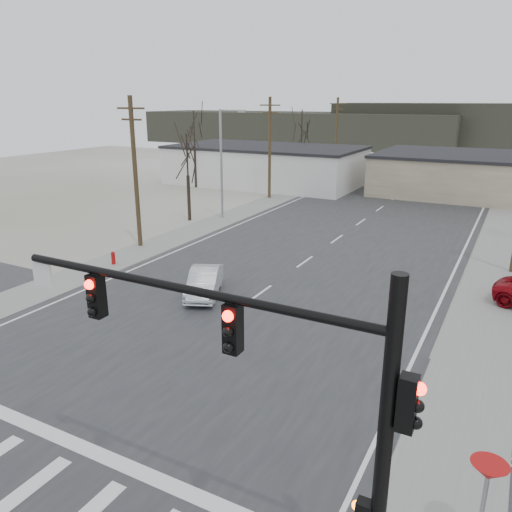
{
  "coord_description": "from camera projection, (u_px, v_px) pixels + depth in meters",
  "views": [
    {
      "loc": [
        11.23,
        -13.58,
        9.75
      ],
      "look_at": [
        0.56,
        6.45,
        2.6
      ],
      "focal_mm": 35.0,
      "sensor_mm": 36.0,
      "label": 1
    }
  ],
  "objects": [
    {
      "name": "ground",
      "position": [
        166.0,
        361.0,
        19.4
      ],
      "size": [
        140.0,
        140.0,
        0.0
      ],
      "primitive_type": "plane",
      "color": "silver",
      "rests_on": "ground"
    },
    {
      "name": "main_road",
      "position": [
        311.0,
        258.0,
        32.02
      ],
      "size": [
        18.0,
        110.0,
        0.05
      ],
      "primitive_type": "cube",
      "color": "#28292B",
      "rests_on": "ground"
    },
    {
      "name": "cross_road",
      "position": [
        165.0,
        361.0,
        19.39
      ],
      "size": [
        90.0,
        10.0,
        0.04
      ],
      "primitive_type": "cube",
      "color": "#28292B",
      "rests_on": "ground"
    },
    {
      "name": "sidewalk_left",
      "position": [
        214.0,
        223.0,
        40.98
      ],
      "size": [
        3.0,
        90.0,
        0.06
      ],
      "primitive_type": "cube",
      "color": "gray",
      "rests_on": "ground"
    },
    {
      "name": "sidewalk_right",
      "position": [
        497.0,
        260.0,
        31.47
      ],
      "size": [
        3.0,
        90.0,
        0.06
      ],
      "primitive_type": "cube",
      "color": "gray",
      "rests_on": "ground"
    },
    {
      "name": "traffic_signal_mast",
      "position": [
        284.0,
        386.0,
        9.23
      ],
      "size": [
        8.95,
        0.43,
        7.2
      ],
      "color": "black",
      "rests_on": "ground"
    },
    {
      "name": "fire_hydrant",
      "position": [
        113.0,
        258.0,
        30.57
      ],
      "size": [
        0.24,
        0.24,
        0.87
      ],
      "color": "#A50C0C",
      "rests_on": "ground"
    },
    {
      "name": "yield_sign",
      "position": [
        488.0,
        475.0,
        10.68
      ],
      "size": [
        0.8,
        0.8,
        2.35
      ],
      "color": "gray",
      "rests_on": "ground"
    },
    {
      "name": "building_left_far",
      "position": [
        266.0,
        165.0,
        59.57
      ],
      "size": [
        22.3,
        12.3,
        4.5
      ],
      "color": "silver",
      "rests_on": "ground"
    },
    {
      "name": "building_right_far",
      "position": [
        508.0,
        176.0,
        51.31
      ],
      "size": [
        26.3,
        14.3,
        4.3
      ],
      "color": "#BDB290",
      "rests_on": "ground"
    },
    {
      "name": "upole_left_b",
      "position": [
        135.0,
        171.0,
        33.09
      ],
      "size": [
        2.2,
        0.3,
        10.0
      ],
      "color": "#463820",
      "rests_on": "ground"
    },
    {
      "name": "upole_left_c",
      "position": [
        270.0,
        147.0,
        49.93
      ],
      "size": [
        2.2,
        0.3,
        10.0
      ],
      "color": "#463820",
      "rests_on": "ground"
    },
    {
      "name": "upole_left_d",
      "position": [
        336.0,
        135.0,
        66.76
      ],
      "size": [
        2.2,
        0.3,
        10.0
      ],
      "color": "#463820",
      "rests_on": "ground"
    },
    {
      "name": "streetlight_main",
      "position": [
        223.0,
        158.0,
        41.24
      ],
      "size": [
        2.4,
        0.25,
        9.0
      ],
      "color": "gray",
      "rests_on": "ground"
    },
    {
      "name": "tree_left_near",
      "position": [
        187.0,
        158.0,
        40.5
      ],
      "size": [
        3.3,
        3.3,
        7.35
      ],
      "color": "#30251D",
      "rests_on": "ground"
    },
    {
      "name": "tree_left_far",
      "position": [
        302.0,
        128.0,
        62.52
      ],
      "size": [
        3.96,
        3.96,
        8.82
      ],
      "color": "#30251D",
      "rests_on": "ground"
    },
    {
      "name": "tree_left_mid",
      "position": [
        194.0,
        132.0,
        56.0
      ],
      "size": [
        3.96,
        3.96,
        8.82
      ],
      "color": "#30251D",
      "rests_on": "ground"
    },
    {
      "name": "hill_left",
      "position": [
        295.0,
        129.0,
        111.49
      ],
      "size": [
        70.0,
        18.0,
        7.0
      ],
      "primitive_type": "cube",
      "color": "#333026",
      "rests_on": "ground"
    },
    {
      "name": "sedan_crossing",
      "position": [
        204.0,
        282.0,
        25.73
      ],
      "size": [
        3.06,
        4.42,
        1.38
      ],
      "primitive_type": "imported",
      "rotation": [
        0.0,
        0.0,
        0.43
      ],
      "color": "silver",
      "rests_on": "main_road"
    },
    {
      "name": "car_far_a",
      "position": [
        465.0,
        185.0,
        54.54
      ],
      "size": [
        3.92,
        5.69,
        1.53
      ],
      "primitive_type": "imported",
      "rotation": [
        0.0,
        0.0,
        3.52
      ],
      "color": "black",
      "rests_on": "main_road"
    },
    {
      "name": "car_far_b",
      "position": [
        393.0,
        162.0,
        74.79
      ],
      "size": [
        2.55,
        4.28,
        1.36
      ],
      "primitive_type": "imported",
      "rotation": [
        0.0,
        0.0,
        0.25
      ],
      "color": "black",
      "rests_on": "main_road"
    }
  ]
}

